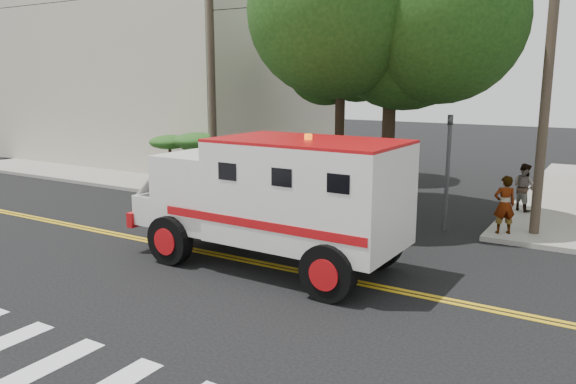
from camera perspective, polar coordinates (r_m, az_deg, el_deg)
The scene contains 12 objects.
ground at distance 14.89m, azimuth -4.94°, elevation -6.81°, with size 100.00×100.00×0.00m, color black.
sidewalk_nw at distance 33.46m, azimuth -10.04°, elevation 3.33°, with size 17.00×17.00×0.15m, color gray.
building_left at distance 35.61m, azimuth -11.18°, elevation 11.96°, with size 16.00×14.00×10.00m, color beige.
utility_pole_left at distance 22.33m, azimuth -7.74°, elevation 10.90°, with size 0.28×0.28×9.00m, color #382D23.
utility_pole_right at distance 17.72m, azimuth 24.82°, elevation 9.90°, with size 0.28×0.28×9.00m, color #382D23.
tree_left at distance 25.71m, azimuth 5.84°, elevation 13.73°, with size 4.48×4.20×7.70m.
traffic_signal at distance 17.77m, azimuth 15.96°, elevation 3.13°, with size 0.15×0.18×3.60m.
accessibility_sign at distance 23.07m, azimuth -8.43°, elevation 3.08°, with size 0.45×0.10×2.02m.
palm_planter at distance 24.17m, azimuth -10.03°, elevation 4.07°, with size 3.52×2.63×2.36m.
armored_truck at distance 13.82m, azimuth -1.29°, elevation -0.23°, with size 7.23×3.06×3.26m.
pedestrian_a at distance 17.69m, azimuth 21.13°, elevation -1.21°, with size 0.63×0.42×1.74m, color gray.
pedestrian_b at distance 21.08m, azimuth 22.83°, elevation 0.46°, with size 0.80×0.63×1.65m, color gray.
Camera 1 is at (8.39, -11.40, 4.62)m, focal length 35.00 mm.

